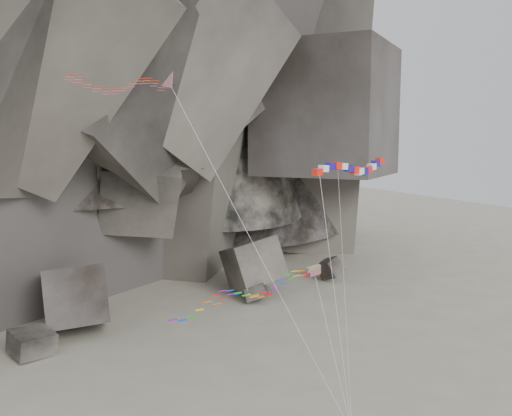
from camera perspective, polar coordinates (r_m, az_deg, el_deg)
headland at (r=107.84m, az=-21.75°, el=17.00°), size 110.00×70.00×84.00m
boulder_field at (r=73.88m, az=-21.27°, el=-9.82°), size 78.32×16.29×10.02m
delta_kite at (r=42.23m, az=-13.85°, el=11.98°), size 18.17×10.75×27.78m
banner_kite at (r=47.85m, az=9.62°, el=3.92°), size 10.31×6.57×20.81m
parafoil_kite at (r=43.55m, az=-1.43°, el=-8.50°), size 13.94×5.72×12.39m
pennant_kite at (r=46.43m, az=8.54°, el=-2.93°), size 2.67×5.05×20.40m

